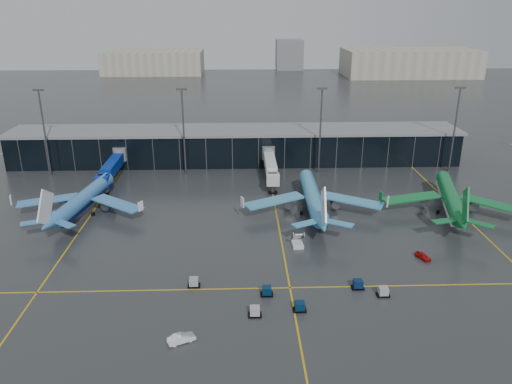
{
  "coord_description": "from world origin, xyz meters",
  "views": [
    {
      "loc": [
        1.25,
        -92.52,
        48.04
      ],
      "look_at": [
        5.0,
        18.0,
        6.0
      ],
      "focal_mm": 35.0,
      "sensor_mm": 36.0,
      "label": 1
    }
  ],
  "objects_px": {
    "baggage_carts": "(293,295)",
    "service_van_white": "(181,338)",
    "mobile_airstair": "(298,243)",
    "airliner_arkefly": "(83,190)",
    "service_van_red": "(423,256)",
    "airliner_aer_lingus": "(452,188)",
    "airliner_klm_near": "(313,188)"
  },
  "relations": [
    {
      "from": "mobile_airstair",
      "to": "baggage_carts",
      "type": "bearing_deg",
      "value": -102.33
    },
    {
      "from": "mobile_airstair",
      "to": "airliner_klm_near",
      "type": "bearing_deg",
      "value": 69.47
    },
    {
      "from": "mobile_airstair",
      "to": "airliner_aer_lingus",
      "type": "bearing_deg",
      "value": 20.33
    },
    {
      "from": "airliner_aer_lingus",
      "to": "baggage_carts",
      "type": "bearing_deg",
      "value": -124.26
    },
    {
      "from": "baggage_carts",
      "to": "airliner_aer_lingus",
      "type": "bearing_deg",
      "value": 41.34
    },
    {
      "from": "airliner_arkefly",
      "to": "service_van_white",
      "type": "height_order",
      "value": "airliner_arkefly"
    },
    {
      "from": "airliner_arkefly",
      "to": "service_van_white",
      "type": "relative_size",
      "value": 8.92
    },
    {
      "from": "airliner_aer_lingus",
      "to": "service_van_red",
      "type": "relative_size",
      "value": 10.98
    },
    {
      "from": "airliner_klm_near",
      "to": "baggage_carts",
      "type": "relative_size",
      "value": 1.14
    },
    {
      "from": "mobile_airstair",
      "to": "service_van_red",
      "type": "relative_size",
      "value": 0.96
    },
    {
      "from": "baggage_carts",
      "to": "airliner_klm_near",
      "type": "bearing_deg",
      "value": 77.22
    },
    {
      "from": "service_van_white",
      "to": "mobile_airstair",
      "type": "bearing_deg",
      "value": -59.21
    },
    {
      "from": "airliner_arkefly",
      "to": "mobile_airstair",
      "type": "distance_m",
      "value": 53.91
    },
    {
      "from": "airliner_klm_near",
      "to": "airliner_aer_lingus",
      "type": "height_order",
      "value": "airliner_klm_near"
    },
    {
      "from": "airliner_arkefly",
      "to": "service_van_white",
      "type": "xyz_separation_m",
      "value": [
        28.72,
        -51.15,
        -5.12
      ]
    },
    {
      "from": "airliner_arkefly",
      "to": "airliner_aer_lingus",
      "type": "distance_m",
      "value": 89.04
    },
    {
      "from": "airliner_klm_near",
      "to": "service_van_white",
      "type": "distance_m",
      "value": 56.66
    },
    {
      "from": "baggage_carts",
      "to": "mobile_airstair",
      "type": "distance_m",
      "value": 20.02
    },
    {
      "from": "airliner_arkefly",
      "to": "service_van_red",
      "type": "xyz_separation_m",
      "value": [
        74.27,
        -26.44,
        -5.21
      ]
    },
    {
      "from": "service_van_red",
      "to": "service_van_white",
      "type": "xyz_separation_m",
      "value": [
        -45.56,
        -24.7,
        0.09
      ]
    },
    {
      "from": "service_van_white",
      "to": "airliner_klm_near",
      "type": "bearing_deg",
      "value": -53.37
    },
    {
      "from": "baggage_carts",
      "to": "service_van_white",
      "type": "distance_m",
      "value": 21.28
    },
    {
      "from": "service_van_white",
      "to": "airliner_arkefly",
      "type": "bearing_deg",
      "value": 4.23
    },
    {
      "from": "mobile_airstair",
      "to": "service_van_red",
      "type": "height_order",
      "value": "mobile_airstair"
    },
    {
      "from": "airliner_aer_lingus",
      "to": "mobile_airstair",
      "type": "height_order",
      "value": "airliner_aer_lingus"
    },
    {
      "from": "airliner_aer_lingus",
      "to": "service_van_red",
      "type": "distance_m",
      "value": 28.5
    },
    {
      "from": "airliner_klm_near",
      "to": "airliner_aer_lingus",
      "type": "distance_m",
      "value": 33.58
    },
    {
      "from": "service_van_red",
      "to": "baggage_carts",
      "type": "bearing_deg",
      "value": -178.58
    },
    {
      "from": "mobile_airstair",
      "to": "airliner_arkefly",
      "type": "bearing_deg",
      "value": 154.48
    },
    {
      "from": "mobile_airstair",
      "to": "service_van_white",
      "type": "distance_m",
      "value": 37.56
    },
    {
      "from": "baggage_carts",
      "to": "service_van_white",
      "type": "height_order",
      "value": "baggage_carts"
    },
    {
      "from": "airliner_arkefly",
      "to": "baggage_carts",
      "type": "height_order",
      "value": "airliner_arkefly"
    }
  ]
}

